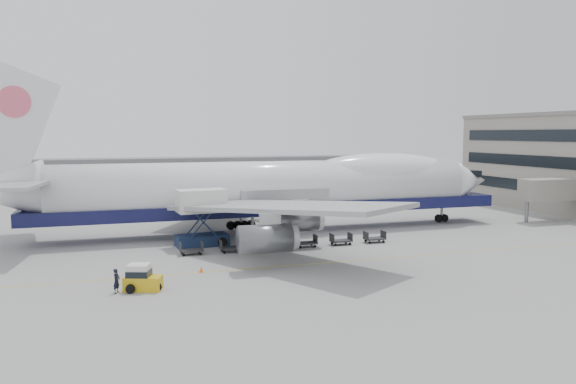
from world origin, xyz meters
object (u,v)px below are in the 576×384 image
object	(u,v)px
baggage_tug	(141,279)
ground_worker	(117,281)
catering_truck	(202,215)
airliner	(274,187)

from	to	relation	value
baggage_tug	ground_worker	xyz separation A→B (m)	(-1.88, -0.24, 0.04)
catering_truck	baggage_tug	distance (m)	17.94
ground_worker	airliner	bearing A→B (deg)	-10.77
ground_worker	catering_truck	bearing A→B (deg)	0.55
catering_truck	ground_worker	xyz separation A→B (m)	(-9.36, -16.35, -2.50)
baggage_tug	ground_worker	bearing A→B (deg)	-152.34
airliner	ground_worker	distance (m)	30.11
baggage_tug	ground_worker	distance (m)	1.90
baggage_tug	catering_truck	bearing A→B (deg)	85.45
catering_truck	ground_worker	distance (m)	19.01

